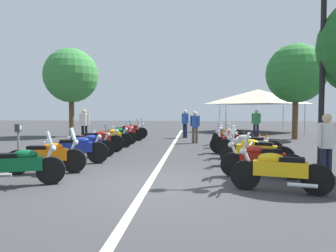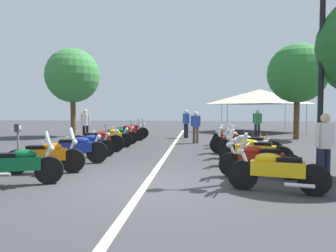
# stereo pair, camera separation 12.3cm
# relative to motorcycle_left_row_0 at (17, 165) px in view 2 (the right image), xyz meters

# --- Properties ---
(ground_plane) EXTENTS (80.00, 80.00, 0.00)m
(ground_plane) POSITION_rel_motorcycle_left_row_0_xyz_m (0.26, -2.83, -0.46)
(ground_plane) COLOR #38383A
(lane_centre_stripe) EXTENTS (25.80, 0.16, 0.01)m
(lane_centre_stripe) POSITION_rel_motorcycle_left_row_0_xyz_m (6.36, -2.83, -0.46)
(lane_centre_stripe) COLOR beige
(lane_centre_stripe) RESTS_ON ground_plane
(motorcycle_left_row_0) EXTENTS (0.91, 1.97, 1.20)m
(motorcycle_left_row_0) POSITION_rel_motorcycle_left_row_0_xyz_m (0.00, 0.00, 0.00)
(motorcycle_left_row_0) COLOR black
(motorcycle_left_row_0) RESTS_ON ground_plane
(motorcycle_left_row_1) EXTENTS (0.74, 2.05, 1.21)m
(motorcycle_left_row_1) POSITION_rel_motorcycle_left_row_0_xyz_m (1.38, -0.00, 0.00)
(motorcycle_left_row_1) COLOR black
(motorcycle_left_row_1) RESTS_ON ground_plane
(motorcycle_left_row_2) EXTENTS (0.78, 2.00, 1.02)m
(motorcycle_left_row_2) POSITION_rel_motorcycle_left_row_0_xyz_m (2.90, -0.20, 0.00)
(motorcycle_left_row_2) COLOR black
(motorcycle_left_row_2) RESTS_ON ground_plane
(motorcycle_left_row_3) EXTENTS (0.98, 1.96, 1.19)m
(motorcycle_left_row_3) POSITION_rel_motorcycle_left_row_0_xyz_m (4.21, -0.09, -0.01)
(motorcycle_left_row_3) COLOR black
(motorcycle_left_row_3) RESTS_ON ground_plane
(motorcycle_left_row_4) EXTENTS (0.74, 2.13, 1.02)m
(motorcycle_left_row_4) POSITION_rel_motorcycle_left_row_0_xyz_m (5.60, -0.03, 0.01)
(motorcycle_left_row_4) COLOR black
(motorcycle_left_row_4) RESTS_ON ground_plane
(motorcycle_left_row_5) EXTENTS (0.71, 1.99, 0.99)m
(motorcycle_left_row_5) POSITION_rel_motorcycle_left_row_0_xyz_m (7.14, -0.13, -0.01)
(motorcycle_left_row_5) COLOR black
(motorcycle_left_row_5) RESTS_ON ground_plane
(motorcycle_left_row_6) EXTENTS (0.95, 2.01, 1.19)m
(motorcycle_left_row_6) POSITION_rel_motorcycle_left_row_0_xyz_m (8.41, -0.08, -0.01)
(motorcycle_left_row_6) COLOR black
(motorcycle_left_row_6) RESTS_ON ground_plane
(motorcycle_left_row_7) EXTENTS (0.91, 1.98, 1.20)m
(motorcycle_left_row_7) POSITION_rel_motorcycle_left_row_0_xyz_m (10.02, -0.20, -0.00)
(motorcycle_left_row_7) COLOR black
(motorcycle_left_row_7) RESTS_ON ground_plane
(motorcycle_left_row_8) EXTENTS (0.74, 1.98, 1.21)m
(motorcycle_left_row_8) POSITION_rel_motorcycle_left_row_0_xyz_m (11.49, -0.18, 0.01)
(motorcycle_left_row_8) COLOR black
(motorcycle_left_row_8) RESTS_ON ground_plane
(motorcycle_right_row_0) EXTENTS (0.84, 1.97, 1.20)m
(motorcycle_right_row_0) POSITION_rel_motorcycle_left_row_0_xyz_m (-0.06, -5.58, -0.00)
(motorcycle_right_row_0) COLOR black
(motorcycle_right_row_0) RESTS_ON ground_plane
(motorcycle_right_row_1) EXTENTS (0.74, 2.04, 1.19)m
(motorcycle_right_row_1) POSITION_rel_motorcycle_left_row_0_xyz_m (1.31, -5.51, -0.01)
(motorcycle_right_row_1) COLOR black
(motorcycle_right_row_1) RESTS_ON ground_plane
(motorcycle_right_row_2) EXTENTS (0.99, 2.05, 1.22)m
(motorcycle_right_row_2) POSITION_rel_motorcycle_left_row_0_xyz_m (2.72, -5.63, 0.01)
(motorcycle_right_row_2) COLOR black
(motorcycle_right_row_2) RESTS_ON ground_plane
(motorcycle_right_row_3) EXTENTS (0.94, 2.15, 1.23)m
(motorcycle_right_row_3) POSITION_rel_motorcycle_left_row_0_xyz_m (4.22, -5.69, 0.02)
(motorcycle_right_row_3) COLOR black
(motorcycle_right_row_3) RESTS_ON ground_plane
(motorcycle_right_row_4) EXTENTS (0.83, 2.04, 1.22)m
(motorcycle_right_row_4) POSITION_rel_motorcycle_left_row_0_xyz_m (5.53, -5.44, 0.01)
(motorcycle_right_row_4) COLOR black
(motorcycle_right_row_4) RESTS_ON ground_plane
(motorcycle_right_row_5) EXTENTS (0.92, 1.91, 0.98)m
(motorcycle_right_row_5) POSITION_rel_motorcycle_left_row_0_xyz_m (7.19, -5.53, -0.02)
(motorcycle_right_row_5) COLOR black
(motorcycle_right_row_5) RESTS_ON ground_plane
(motorcycle_right_row_6) EXTENTS (0.86, 1.95, 1.20)m
(motorcycle_right_row_6) POSITION_rel_motorcycle_left_row_0_xyz_m (8.46, -5.64, -0.00)
(motorcycle_right_row_6) COLOR black
(motorcycle_right_row_6) RESTS_ON ground_plane
(street_lamp_twin_globe) EXTENTS (0.32, 1.22, 5.41)m
(street_lamp_twin_globe) POSITION_rel_motorcycle_left_row_0_xyz_m (1.97, -7.17, 3.18)
(street_lamp_twin_globe) COLOR black
(street_lamp_twin_globe) RESTS_ON ground_plane
(parking_meter) EXTENTS (0.19, 0.15, 1.29)m
(parking_meter) POSITION_rel_motorcycle_left_row_0_xyz_m (1.73, 0.99, 0.43)
(parking_meter) COLOR slate
(parking_meter) RESTS_ON ground_plane
(traffic_cone_1) EXTENTS (0.36, 0.36, 0.61)m
(traffic_cone_1) POSITION_rel_motorcycle_left_row_0_xyz_m (8.81, -6.97, -0.17)
(traffic_cone_1) COLOR orange
(traffic_cone_1) RESTS_ON ground_plane
(traffic_cone_2) EXTENTS (0.36, 0.36, 0.61)m
(traffic_cone_2) POSITION_rel_motorcycle_left_row_0_xyz_m (8.28, -7.17, -0.17)
(traffic_cone_2) COLOR orange
(traffic_cone_2) RESTS_ON ground_plane
(bystander_0) EXTENTS (0.32, 0.48, 1.70)m
(bystander_0) POSITION_rel_motorcycle_left_row_0_xyz_m (12.02, -7.40, 0.53)
(bystander_0) COLOR #1E2338
(bystander_0) RESTS_ON ground_plane
(bystander_1) EXTENTS (0.38, 0.42, 1.68)m
(bystander_1) POSITION_rel_motorcycle_left_row_0_xyz_m (12.25, -3.30, 0.52)
(bystander_1) COLOR #1E2338
(bystander_1) RESTS_ON ground_plane
(bystander_2) EXTENTS (0.32, 0.49, 1.60)m
(bystander_2) POSITION_rel_motorcycle_left_row_0_xyz_m (9.32, -3.89, 0.47)
(bystander_2) COLOR brown
(bystander_2) RESTS_ON ground_plane
(bystander_3) EXTENTS (0.32, 0.49, 1.60)m
(bystander_3) POSITION_rel_motorcycle_left_row_0_xyz_m (1.00, -6.93, 0.47)
(bystander_3) COLOR #1E2338
(bystander_3) RESTS_ON ground_plane
(bystander_4) EXTENTS (0.32, 0.53, 1.70)m
(bystander_4) POSITION_rel_motorcycle_left_row_0_xyz_m (9.71, 1.95, 0.53)
(bystander_4) COLOR black
(bystander_4) RESTS_ON ground_plane
(roadside_tree_0) EXTENTS (3.38, 3.38, 5.52)m
(roadside_tree_0) POSITION_rel_motorcycle_left_row_0_xyz_m (12.81, 3.87, 3.35)
(roadside_tree_0) COLOR brown
(roadside_tree_0) RESTS_ON ground_plane
(roadside_tree_1) EXTENTS (3.33, 3.33, 5.39)m
(roadside_tree_1) POSITION_rel_motorcycle_left_row_0_xyz_m (11.96, -9.56, 3.25)
(roadside_tree_1) COLOR brown
(roadside_tree_1) RESTS_ON ground_plane
(event_tent) EXTENTS (5.79, 5.79, 3.20)m
(event_tent) POSITION_rel_motorcycle_left_row_0_xyz_m (17.84, -8.59, 2.19)
(event_tent) COLOR beige
(event_tent) RESTS_ON ground_plane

